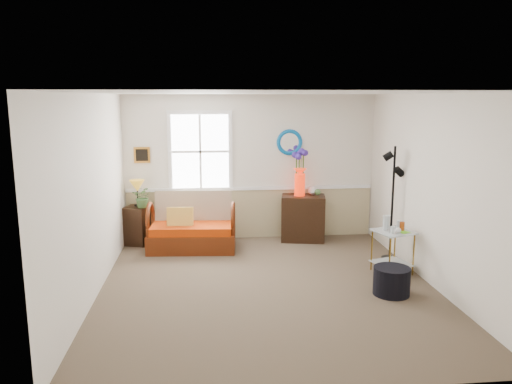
{
  "coord_description": "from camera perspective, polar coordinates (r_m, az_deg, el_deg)",
  "views": [
    {
      "loc": [
        -0.81,
        -6.39,
        2.54
      ],
      "look_at": [
        -0.09,
        0.63,
        1.2
      ],
      "focal_mm": 35.0,
      "sensor_mm": 36.0,
      "label": 1
    }
  ],
  "objects": [
    {
      "name": "cabinet",
      "position": [
        9.02,
        5.39,
        -2.97
      ],
      "size": [
        0.84,
        0.63,
        0.82
      ],
      "primitive_type": null,
      "rotation": [
        0.0,
        0.0,
        -0.19
      ],
      "color": "black",
      "rests_on": "floor"
    },
    {
      "name": "tabletop_items",
      "position": [
        7.53,
        15.63,
        -3.47
      ],
      "size": [
        0.48,
        0.48,
        0.22
      ],
      "primitive_type": null,
      "rotation": [
        0.0,
        0.0,
        0.41
      ],
      "color": "silver",
      "rests_on": "side_table"
    },
    {
      "name": "table_lamp",
      "position": [
        8.87,
        -13.4,
        -0.16
      ],
      "size": [
        0.33,
        0.33,
        0.47
      ],
      "primitive_type": null,
      "rotation": [
        0.0,
        0.0,
        -0.37
      ],
      "color": "#C38922",
      "rests_on": "lamp_stand"
    },
    {
      "name": "mirror",
      "position": [
        9.03,
        3.85,
        5.7
      ],
      "size": [
        0.47,
        0.07,
        0.47
      ],
      "primitive_type": "torus",
      "rotation": [
        1.57,
        0.0,
        0.0
      ],
      "color": "#0D81C8",
      "rests_on": "walls"
    },
    {
      "name": "potted_plant",
      "position": [
        8.79,
        -12.78,
        -0.83
      ],
      "size": [
        0.41,
        0.44,
        0.29
      ],
      "primitive_type": "imported",
      "rotation": [
        0.0,
        0.0,
        -0.26
      ],
      "color": "#436D38",
      "rests_on": "lamp_stand"
    },
    {
      "name": "ceiling",
      "position": [
        6.44,
        1.43,
        11.26
      ],
      "size": [
        4.5,
        5.0,
        0.01
      ],
      "primitive_type": "cube",
      "color": "white",
      "rests_on": "walls"
    },
    {
      "name": "flower_vase",
      "position": [
        8.87,
        5.04,
        2.19
      ],
      "size": [
        0.25,
        0.25,
        0.82
      ],
      "primitive_type": null,
      "rotation": [
        0.0,
        0.0,
        0.04
      ],
      "color": "red",
      "rests_on": "cabinet"
    },
    {
      "name": "walls",
      "position": [
        6.56,
        1.37,
        -0.17
      ],
      "size": [
        4.51,
        5.01,
        2.6
      ],
      "color": "silver",
      "rests_on": "floor"
    },
    {
      "name": "ottoman",
      "position": [
        6.85,
        15.24,
        -9.78
      ],
      "size": [
        0.59,
        0.59,
        0.37
      ],
      "primitive_type": "cylinder",
      "rotation": [
        0.0,
        0.0,
        0.29
      ],
      "color": "black",
      "rests_on": "floor"
    },
    {
      "name": "picture",
      "position": [
        9.0,
        -12.91,
        4.15
      ],
      "size": [
        0.28,
        0.03,
        0.28
      ],
      "primitive_type": "cube",
      "color": "#BB7929",
      "rests_on": "walls"
    },
    {
      "name": "floor_lamp",
      "position": [
        8.1,
        15.31,
        -1.3
      ],
      "size": [
        0.33,
        0.33,
        1.81
      ],
      "primitive_type": null,
      "rotation": [
        0.0,
        0.0,
        -0.3
      ],
      "color": "black",
      "rests_on": "floor"
    },
    {
      "name": "floor",
      "position": [
        6.93,
        1.32,
        -10.79
      ],
      "size": [
        4.5,
        5.0,
        0.01
      ],
      "primitive_type": "cube",
      "color": "brown",
      "rests_on": "ground"
    },
    {
      "name": "side_table",
      "position": [
        7.62,
        15.32,
        -6.62
      ],
      "size": [
        0.62,
        0.62,
        0.63
      ],
      "primitive_type": null,
      "rotation": [
        0.0,
        0.0,
        0.3
      ],
      "color": "olive",
      "rests_on": "floor"
    },
    {
      "name": "loveseat",
      "position": [
        8.5,
        -7.33,
        -3.42
      ],
      "size": [
        1.51,
        0.93,
        0.95
      ],
      "primitive_type": null,
      "rotation": [
        0.0,
        0.0,
        -0.08
      ],
      "color": "maroon",
      "rests_on": "floor"
    },
    {
      "name": "throw_pillow",
      "position": [
        8.43,
        -8.66,
        -3.21
      ],
      "size": [
        0.44,
        0.14,
        0.44
      ],
      "primitive_type": null,
      "rotation": [
        0.0,
        0.0,
        -0.07
      ],
      "color": "#C47B25",
      "rests_on": "loveseat"
    },
    {
      "name": "wainscot",
      "position": [
        9.15,
        -0.59,
        -2.47
      ],
      "size": [
        4.46,
        0.02,
        0.9
      ],
      "primitive_type": "cube",
      "color": "tan",
      "rests_on": "walls"
    },
    {
      "name": "chair_rail",
      "position": [
        9.04,
        -0.59,
        0.42
      ],
      "size": [
        4.46,
        0.04,
        0.06
      ],
      "primitive_type": "cube",
      "color": "white",
      "rests_on": "walls"
    },
    {
      "name": "window",
      "position": [
        8.91,
        -6.39,
        4.62
      ],
      "size": [
        1.14,
        0.06,
        1.44
      ],
      "primitive_type": null,
      "color": "white",
      "rests_on": "walls"
    },
    {
      "name": "lamp_stand",
      "position": [
        9.0,
        -13.43,
        -3.74
      ],
      "size": [
        0.48,
        0.48,
        0.67
      ],
      "primitive_type": null,
      "rotation": [
        0.0,
        0.0,
        -0.33
      ],
      "color": "black",
      "rests_on": "floor"
    }
  ]
}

